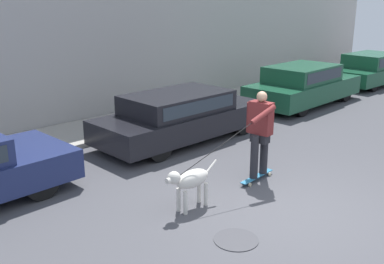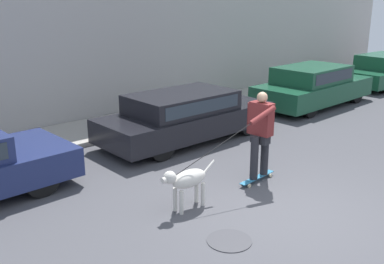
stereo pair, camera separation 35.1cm
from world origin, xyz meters
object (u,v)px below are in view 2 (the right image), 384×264
(parked_car_2, at_px, (313,86))
(skateboarder, at_px, (260,132))
(parked_car_1, at_px, (186,116))
(dog, at_px, (187,180))

(parked_car_2, height_order, skateboarder, skateboarder)
(parked_car_1, distance_m, parked_car_2, 5.37)
(parked_car_1, bearing_deg, dog, -130.91)
(parked_car_2, xyz_separation_m, dog, (-7.82, -2.83, -0.12))
(parked_car_2, height_order, dog, parked_car_2)
(parked_car_2, distance_m, skateboarder, 6.67)
(dog, bearing_deg, skateboarder, 179.60)
(parked_car_1, relative_size, parked_car_2, 1.01)
(dog, bearing_deg, parked_car_1, -130.81)
(parked_car_2, relative_size, dog, 3.91)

